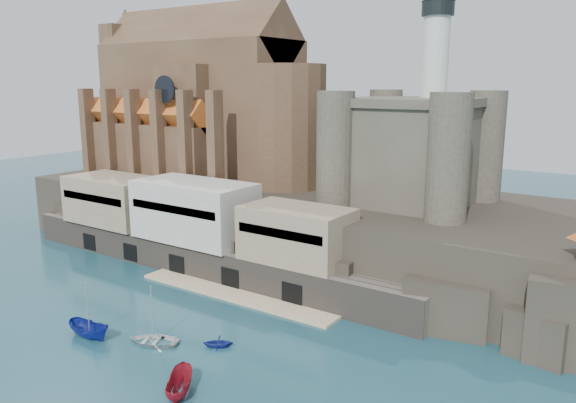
# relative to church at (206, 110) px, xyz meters

# --- Properties ---
(ground) EXTENTS (300.00, 300.00, 0.00)m
(ground) POSITION_rel_church_xyz_m (24.13, -41.85, -22.13)
(ground) COLOR #17404D
(ground) RESTS_ON ground
(promontory) EXTENTS (100.00, 36.00, 10.00)m
(promontory) POSITION_rel_church_xyz_m (23.94, -2.48, -17.20)
(promontory) COLOR black
(promontory) RESTS_ON ground
(quay) EXTENTS (70.00, 12.00, 13.05)m
(quay) POSITION_rel_church_xyz_m (13.94, -18.78, -16.06)
(quay) COLOR #5E564B
(quay) RESTS_ON ground
(church) EXTENTS (47.00, 25.93, 30.51)m
(church) POSITION_rel_church_xyz_m (0.00, 0.00, 0.00)
(church) COLOR #493322
(church) RESTS_ON promontory
(castle_keep) EXTENTS (21.20, 21.20, 29.30)m
(castle_keep) POSITION_rel_church_xyz_m (40.21, -0.78, -3.81)
(castle_keep) COLOR #433F34
(castle_keep) RESTS_ON promontory
(boat_2) EXTENTS (2.32, 2.27, 5.78)m
(boat_2) POSITION_rel_church_xyz_m (20.96, -42.12, -22.13)
(boat_2) COLOR navy
(boat_2) RESTS_ON ground
(boat_5) EXTENTS (2.85, 2.86, 5.40)m
(boat_5) POSITION_rel_church_xyz_m (37.06, -44.59, -22.13)
(boat_5) COLOR maroon
(boat_5) RESTS_ON ground
(boat_6) EXTENTS (2.48, 4.07, 5.50)m
(boat_6) POSITION_rel_church_xyz_m (27.66, -39.07, -22.13)
(boat_6) COLOR silver
(boat_6) RESTS_ON ground
(boat_7) EXTENTS (2.89, 3.17, 3.14)m
(boat_7) POSITION_rel_church_xyz_m (33.94, -35.87, -22.13)
(boat_7) COLOR navy
(boat_7) RESTS_ON ground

